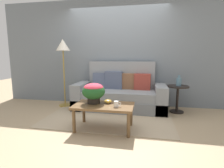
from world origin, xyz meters
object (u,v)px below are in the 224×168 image
(side_table, at_px, (178,94))
(potted_plant, at_px, (94,91))
(coffee_table, at_px, (104,108))
(floor_lamp, at_px, (63,51))
(couch, at_px, (120,95))
(coffee_mug, at_px, (116,104))
(snack_bowl, at_px, (108,101))
(table_vase, at_px, (179,82))

(side_table, height_order, potted_plant, potted_plant)
(coffee_table, relative_size, floor_lamp, 0.61)
(couch, relative_size, coffee_mug, 17.43)
(couch, bearing_deg, potted_plant, -103.20)
(side_table, height_order, snack_bowl, side_table)
(snack_bowl, bearing_deg, coffee_mug, -46.89)
(side_table, relative_size, snack_bowl, 4.38)
(floor_lamp, bearing_deg, table_vase, -0.62)
(potted_plant, bearing_deg, snack_bowl, 8.41)
(coffee_mug, bearing_deg, side_table, 48.62)
(coffee_table, xyz_separation_m, coffee_mug, (0.24, -0.10, 0.11))
(snack_bowl, bearing_deg, coffee_table, -115.82)
(coffee_table, xyz_separation_m, snack_bowl, (0.05, 0.10, 0.10))
(side_table, height_order, table_vase, table_vase)
(snack_bowl, bearing_deg, floor_lamp, 140.01)
(side_table, bearing_deg, floor_lamp, 179.49)
(potted_plant, bearing_deg, coffee_table, -18.54)
(coffee_mug, relative_size, snack_bowl, 0.88)
(potted_plant, bearing_deg, side_table, 36.12)
(side_table, xyz_separation_m, floor_lamp, (-2.75, 0.02, 0.98))
(snack_bowl, height_order, table_vase, table_vase)
(couch, xyz_separation_m, coffee_table, (-0.09, -1.29, 0.04))
(coffee_table, relative_size, snack_bowl, 7.28)
(couch, relative_size, coffee_table, 2.12)
(couch, distance_m, potted_plant, 1.30)
(potted_plant, height_order, coffee_mug, potted_plant)
(table_vase, bearing_deg, side_table, 152.76)
(floor_lamp, xyz_separation_m, table_vase, (2.76, -0.03, -0.69))
(couch, bearing_deg, coffee_table, -93.97)
(coffee_table, height_order, coffee_mug, coffee_mug)
(coffee_table, distance_m, floor_lamp, 2.10)
(floor_lamp, bearing_deg, coffee_mug, -40.89)
(coffee_mug, bearing_deg, coffee_table, 157.99)
(table_vase, bearing_deg, coffee_table, -139.02)
(potted_plant, bearing_deg, floor_lamp, 133.51)
(floor_lamp, bearing_deg, coffee_table, -43.45)
(coffee_mug, bearing_deg, couch, 95.98)
(coffee_table, xyz_separation_m, table_vase, (1.42, 1.24, 0.33))
(coffee_table, relative_size, coffee_mug, 8.24)
(couch, xyz_separation_m, potted_plant, (-0.29, -1.23, 0.31))
(coffee_table, height_order, table_vase, table_vase)
(coffee_mug, bearing_deg, floor_lamp, 139.11)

